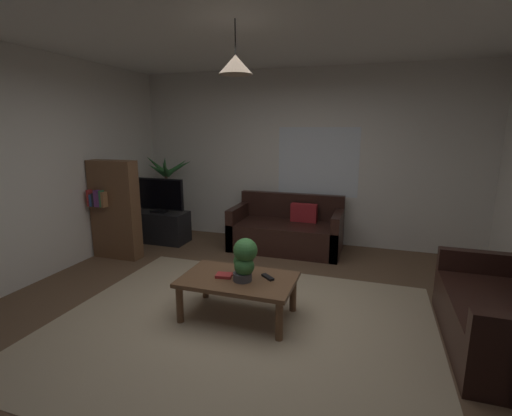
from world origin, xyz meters
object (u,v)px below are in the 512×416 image
object	(u,v)px
couch_under_window	(287,232)
pendant_lamp	(235,64)
couch_right_side	(508,321)
potted_palm_corner	(168,199)
tv_stand	(161,227)
tv	(158,195)
bookshelf_corner	(115,209)
remote_on_table_0	(268,277)
book_on_table_0	(224,275)
coffee_table	(238,284)
potted_plant_on_table	(244,259)

from	to	relation	value
couch_under_window	pendant_lamp	world-z (taller)	pendant_lamp
couch_right_side	potted_palm_corner	size ratio (longest dim) A/B	1.08
tv_stand	tv	distance (m)	0.53
couch_right_side	bookshelf_corner	distance (m)	4.72
tv_stand	couch_right_side	bearing A→B (deg)	-21.49
couch_right_side	remote_on_table_0	size ratio (longest dim) A/B	9.40
book_on_table_0	tv_stand	bearing A→B (deg)	135.37
couch_right_side	bookshelf_corner	xyz separation A→B (m)	(-4.61, 0.90, 0.43)
remote_on_table_0	tv	size ratio (longest dim) A/B	0.18
couch_right_side	tv_stand	distance (m)	4.75
remote_on_table_0	tv	world-z (taller)	tv
coffee_table	remote_on_table_0	world-z (taller)	remote_on_table_0
couch_right_side	pendant_lamp	world-z (taller)	pendant_lamp
couch_under_window	potted_plant_on_table	xyz separation A→B (m)	(0.11, -2.21, 0.35)
couch_right_side	tv	bearing A→B (deg)	-111.25
tv_stand	tv	size ratio (longest dim) A/B	1.01
tv_stand	remote_on_table_0	bearing A→B (deg)	-37.61
couch_under_window	coffee_table	xyz separation A→B (m)	(0.03, -2.18, 0.08)
coffee_table	tv	bearing A→B (deg)	137.94
book_on_table_0	tv	size ratio (longest dim) A/B	0.17
coffee_table	pendant_lamp	world-z (taller)	pendant_lamp
potted_palm_corner	pendant_lamp	bearing A→B (deg)	-46.73
couch_under_window	book_on_table_0	distance (m)	2.21
pendant_lamp	tv	bearing A→B (deg)	137.94
book_on_table_0	tv	bearing A→B (deg)	135.69
potted_plant_on_table	book_on_table_0	bearing A→B (deg)	177.49
tv_stand	tv	xyz separation A→B (m)	(0.00, -0.02, 0.53)
pendant_lamp	couch_right_side	bearing A→B (deg)	4.04
book_on_table_0	potted_palm_corner	distance (m)	3.12
book_on_table_0	pendant_lamp	xyz separation A→B (m)	(0.14, 0.02, 1.95)
tv	coffee_table	bearing A→B (deg)	-42.06
tv_stand	pendant_lamp	size ratio (longest dim) A/B	2.02
couch_under_window	bookshelf_corner	distance (m)	2.54
potted_palm_corner	remote_on_table_0	bearing A→B (deg)	-42.25
tv	tv_stand	bearing A→B (deg)	90.00
remote_on_table_0	potted_plant_on_table	distance (m)	0.31
potted_palm_corner	bookshelf_corner	xyz separation A→B (m)	(-0.09, -1.26, 0.07)
potted_plant_on_table	potted_palm_corner	xyz separation A→B (m)	(-2.26, 2.35, 0.01)
remote_on_table_0	tv_stand	world-z (taller)	tv_stand
book_on_table_0	potted_plant_on_table	bearing A→B (deg)	-2.51
coffee_table	couch_right_side	bearing A→B (deg)	4.04
pendant_lamp	book_on_table_0	bearing A→B (deg)	-172.04
coffee_table	couch_under_window	bearing A→B (deg)	90.80
potted_plant_on_table	pendant_lamp	size ratio (longest dim) A/B	0.93
coffee_table	book_on_table_0	size ratio (longest dim) A/B	7.22
tv_stand	pendant_lamp	bearing A→B (deg)	-42.39
couch_right_side	coffee_table	size ratio (longest dim) A/B	1.36
potted_plant_on_table	couch_under_window	bearing A→B (deg)	92.83
book_on_table_0	potted_plant_on_table	distance (m)	0.29
couch_under_window	pendant_lamp	bearing A→B (deg)	-89.20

